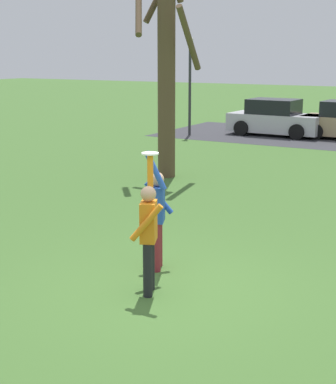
{
  "coord_description": "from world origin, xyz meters",
  "views": [
    {
      "loc": [
        4.16,
        -7.33,
        3.5
      ],
      "look_at": [
        -0.37,
        0.6,
        1.35
      ],
      "focal_mm": 54.62,
      "sensor_mm": 36.0,
      "label": 1
    }
  ],
  "objects": [
    {
      "name": "frisbee_disc",
      "position": [
        -0.25,
        -0.13,
        2.09
      ],
      "size": [
        0.26,
        0.26,
        0.02
      ],
      "primitive_type": "cylinder",
      "color": "white",
      "rests_on": "person_catcher"
    },
    {
      "name": "bare_tree_tall",
      "position": [
        -4.25,
        7.28,
        3.08
      ],
      "size": [
        2.0,
        1.97,
        6.23
      ],
      "color": "brown",
      "rests_on": "ground_plane"
    },
    {
      "name": "parked_car_silver",
      "position": [
        -4.55,
        17.54,
        0.73
      ],
      "size": [
        4.15,
        2.13,
        1.59
      ],
      "rotation": [
        0.0,
        0.0,
        -0.03
      ],
      "color": "#BCBCC1",
      "rests_on": "ground_plane"
    },
    {
      "name": "person_catcher",
      "position": [
        -0.16,
        -0.34,
        0.98
      ],
      "size": [
        0.5,
        0.59,
        2.08
      ],
      "rotation": [
        0.0,
        0.0,
        1.99
      ],
      "color": "black",
      "rests_on": "ground_plane"
    },
    {
      "name": "lamppost_by_lot",
      "position": [
        -7.85,
        15.61,
        2.59
      ],
      "size": [
        0.28,
        0.28,
        4.26
      ],
      "color": "#2D2D33",
      "rests_on": "ground_plane"
    },
    {
      "name": "ground_plane",
      "position": [
        0.0,
        0.0,
        0.0
      ],
      "size": [
        120.0,
        120.0,
        0.0
      ],
      "primitive_type": "plane",
      "color": "#426B2D"
    },
    {
      "name": "person_defender",
      "position": [
        -0.58,
        0.61,
        0.98
      ],
      "size": [
        0.58,
        0.65,
        2.04
      ],
      "rotation": [
        0.0,
        0.0,
        5.13
      ],
      "color": "maroon",
      "rests_on": "ground_plane"
    }
  ]
}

